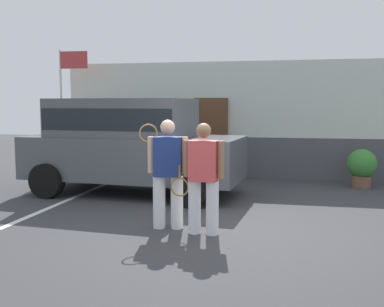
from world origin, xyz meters
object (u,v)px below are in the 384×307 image
object	(u,v)px
tennis_player_woman	(203,177)
potted_plant_by_porch	(362,166)
parked_suv	(130,141)
tennis_player_man	(168,172)
flag_pole	(67,90)

from	to	relation	value
tennis_player_woman	potted_plant_by_porch	distance (m)	5.53
parked_suv	potted_plant_by_porch	bearing A→B (deg)	25.17
tennis_player_man	tennis_player_woman	bearing A→B (deg)	153.31
parked_suv	potted_plant_by_porch	size ratio (longest dim) A/B	5.30
parked_suv	potted_plant_by_porch	xyz separation A→B (m)	(5.03, 1.91, -0.65)
tennis_player_man	flag_pole	distance (m)	6.34
tennis_player_man	flag_pole	bearing A→B (deg)	-56.70
tennis_player_woman	flag_pole	bearing A→B (deg)	-42.60
tennis_player_man	potted_plant_by_porch	xyz separation A→B (m)	(3.47, 4.50, -0.39)
potted_plant_by_porch	flag_pole	world-z (taller)	flag_pole
tennis_player_woman	flag_pole	size ratio (longest dim) A/B	0.49
potted_plant_by_porch	flag_pole	xyz separation A→B (m)	(-7.52, 0.16, 1.82)
tennis_player_man	flag_pole	size ratio (longest dim) A/B	0.50
parked_suv	flag_pole	distance (m)	3.44
tennis_player_woman	flag_pole	xyz separation A→B (m)	(-4.65, 4.87, 1.46)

